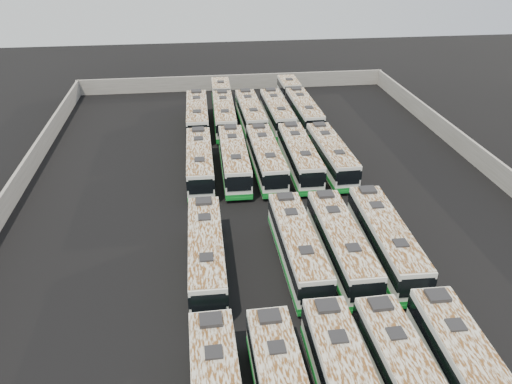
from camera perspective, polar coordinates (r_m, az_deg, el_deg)
name	(u,v)px	position (r m, az deg, el deg)	size (l,w,h in m)	color
ground	(271,213)	(42.88, 1.70, -2.46)	(140.00, 140.00, 0.00)	black
perimeter_wall	(271,202)	(42.32, 1.72, -1.18)	(45.20, 73.20, 2.20)	slate
bus_front_far_right	(474,382)	(28.97, 23.63, -19.30)	(2.72, 11.77, 3.30)	white
bus_midfront_far_left	(206,253)	(35.36, -5.72, -6.90)	(2.55, 11.49, 3.23)	white
bus_midfront_center	(297,246)	(35.96, 4.76, -6.19)	(2.56, 11.44, 3.21)	white
bus_midfront_right	(341,244)	(36.56, 9.69, -5.86)	(2.50, 11.54, 3.25)	white
bus_midfront_far_right	(385,239)	(37.67, 14.58, -5.27)	(2.79, 11.79, 3.31)	white
bus_midback_far_left	(200,162)	(48.47, -6.46, 3.44)	(2.55, 11.57, 3.25)	white
bus_midback_left	(234,159)	(48.72, -2.52, 3.75)	(2.61, 11.65, 3.27)	white
bus_midback_center	(266,158)	(48.99, 1.14, 3.92)	(2.63, 11.66, 3.27)	white
bus_midback_right	(299,156)	(49.56, 4.99, 4.12)	(2.50, 11.65, 3.28)	white
bus_midback_far_right	(331,155)	(50.29, 8.56, 4.22)	(2.66, 11.39, 3.19)	white
bus_back_far_left	(197,116)	(60.55, -6.72, 8.66)	(2.63, 11.77, 3.31)	white
bus_back_left	(223,107)	(63.47, -3.79, 9.69)	(2.81, 17.74, 3.21)	white
bus_back_center	(251,114)	(60.79, -0.63, 8.91)	(2.67, 11.56, 3.24)	white
bus_back_right	(277,113)	(61.23, 2.42, 9.03)	(2.65, 11.51, 3.23)	white
bus_back_far_right	(299,104)	(64.74, 4.89, 10.03)	(2.60, 17.75, 3.21)	white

